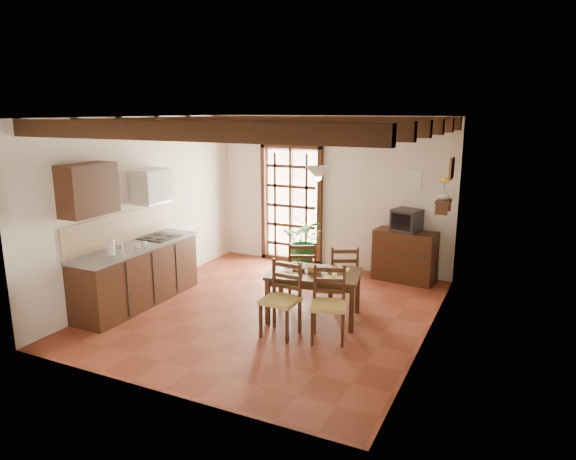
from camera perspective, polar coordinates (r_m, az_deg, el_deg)
The scene contains 25 objects.
ground_plane at distance 7.69m, azimuth -1.97°, elevation -8.92°, with size 5.00×5.00×0.00m, color brown.
room_shell at distance 7.21m, azimuth -2.09°, elevation 4.58°, with size 4.52×5.02×2.81m.
ceiling_beams at distance 7.13m, azimuth -2.15°, elevation 11.54°, with size 4.50×4.34×0.20m.
french_door at distance 9.83m, azimuth 0.37°, elevation 3.12°, with size 1.26×0.11×2.32m.
kitchen_counter at distance 8.13m, azimuth -16.38°, elevation -4.68°, with size 0.64×2.25×1.38m.
upper_cabinet at distance 7.42m, azimuth -21.34°, elevation 4.20°, with size 0.35×0.80×0.70m, color #351C10.
range_hood at distance 8.32m, azimuth -14.92°, elevation 4.73°, with size 0.38×0.60×0.54m.
counter_items at distance 8.07m, azimuth -16.18°, elevation -1.23°, with size 0.50×1.43×0.25m.
dining_table at distance 7.22m, azimuth 2.92°, elevation -5.36°, with size 1.40×1.05×0.69m.
chair_near_left at distance 6.80m, azimuth -0.79°, elevation -9.18°, with size 0.47×0.44×0.98m.
chair_near_right at distance 6.68m, azimuth 4.49°, elevation -9.70°, with size 0.55×0.54×0.96m.
chair_far_left at distance 7.98m, azimuth 1.58°, elevation -5.78°, with size 0.58×0.57×0.96m.
chair_far_right at distance 7.88m, azimuth 6.11°, elevation -6.17°, with size 0.57×0.56×0.94m.
table_setting at distance 7.21m, azimuth 2.93°, elevation -4.93°, with size 0.92×0.61×0.09m.
table_bowl at distance 7.27m, azimuth 1.25°, elevation -4.26°, with size 0.22×0.22×0.05m, color white.
sideboard at distance 9.08m, azimuth 12.85°, elevation -2.82°, with size 1.04×0.47×0.88m, color #351C10.
crt_tv at distance 8.92m, azimuth 13.05°, elevation 1.07°, with size 0.53×0.51×0.38m.
fuse_box at distance 9.06m, azimuth 13.84°, elevation 5.55°, with size 0.25×0.03×0.32m, color white.
plant_pot at distance 9.38m, azimuth 1.85°, elevation -4.08°, with size 0.39×0.39×0.24m, color maroon.
potted_plant at distance 9.26m, azimuth 1.87°, elevation -1.36°, with size 1.94×1.66×2.16m, color #144C19.
wall_shelf at distance 8.13m, azimuth 16.88°, elevation 2.82°, with size 0.20×0.42×0.20m.
shelf_vase at distance 8.10m, azimuth 16.95°, elevation 3.78°, with size 0.15×0.15×0.15m, color #B2BFB2.
shelf_flowers at distance 8.07m, azimuth 17.05°, elevation 5.24°, with size 0.14×0.14×0.36m.
framed_picture at distance 8.04m, azimuth 17.73°, elevation 6.54°, with size 0.03×0.32×0.32m.
pendant_lamp at distance 6.99m, azimuth 3.38°, elevation 6.46°, with size 0.36×0.36×0.84m.
Camera 1 is at (3.29, -6.33, 2.89)m, focal length 32.00 mm.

